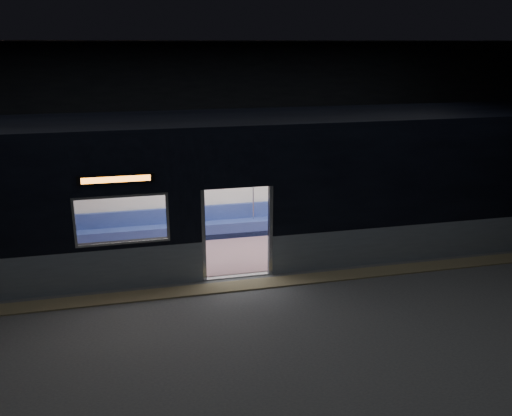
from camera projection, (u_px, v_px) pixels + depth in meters
name	position (u px, v px, depth m)	size (l,w,h in m)	color
station_floor	(248.00, 298.00, 11.04)	(24.00, 14.00, 0.01)	#47494C
station_envelope	(247.00, 117.00, 9.96)	(24.00, 14.00, 5.00)	black
tactile_strip	(242.00, 285.00, 11.54)	(22.80, 0.50, 0.03)	#8C7F59
metro_car	(225.00, 180.00, 12.86)	(18.00, 3.04, 3.35)	gray
passenger	(388.00, 198.00, 15.16)	(0.39, 0.67, 1.35)	black
handbag	(392.00, 204.00, 15.00)	(0.30, 0.25, 0.15)	black
transit_map	(391.00, 172.00, 15.29)	(0.98, 0.03, 0.64)	white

